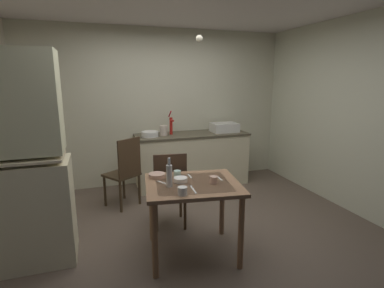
% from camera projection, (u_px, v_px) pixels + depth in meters
% --- Properties ---
extents(ground_plane, '(5.36, 5.36, 0.00)m').
position_uv_depth(ground_plane, '(194.00, 228.00, 3.60)').
color(ground_plane, brown).
extents(wall_back, '(4.46, 0.10, 2.59)m').
position_uv_depth(wall_back, '(159.00, 107.00, 5.07)').
color(wall_back, beige).
rests_on(wall_back, ground).
extents(wall_right, '(0.10, 3.76, 2.59)m').
position_uv_depth(wall_right, '(351.00, 115.00, 4.00)').
color(wall_right, beige).
rests_on(wall_right, ground).
extents(hutch_cabinet, '(0.84, 0.50, 2.04)m').
position_uv_depth(hutch_cabinet, '(21.00, 169.00, 2.76)').
color(hutch_cabinet, beige).
rests_on(hutch_cabinet, ground).
extents(counter_cabinet, '(1.88, 0.64, 0.88)m').
position_uv_depth(counter_cabinet, '(192.00, 159.00, 5.05)').
color(counter_cabinet, beige).
rests_on(counter_cabinet, ground).
extents(sink_basin, '(0.44, 0.34, 0.15)m').
position_uv_depth(sink_basin, '(224.00, 127.00, 5.12)').
color(sink_basin, silver).
rests_on(sink_basin, counter_cabinet).
extents(hand_pump, '(0.05, 0.27, 0.39)m').
position_uv_depth(hand_pump, '(171.00, 124.00, 4.86)').
color(hand_pump, '#B21E19').
rests_on(hand_pump, counter_cabinet).
extents(mixing_bowl_counter, '(0.27, 0.27, 0.08)m').
position_uv_depth(mixing_bowl_counter, '(150.00, 134.00, 4.68)').
color(mixing_bowl_counter, white).
rests_on(mixing_bowl_counter, counter_cabinet).
extents(stoneware_crock, '(0.12, 0.12, 0.16)m').
position_uv_depth(stoneware_crock, '(164.00, 130.00, 4.80)').
color(stoneware_crock, beige).
rests_on(stoneware_crock, counter_cabinet).
extents(dining_table, '(1.02, 0.90, 0.77)m').
position_uv_depth(dining_table, '(193.00, 194.00, 2.96)').
color(dining_table, '#91694A').
rests_on(dining_table, ground).
extents(chair_far_side, '(0.45, 0.45, 0.94)m').
position_uv_depth(chair_far_side, '(170.00, 188.00, 3.54)').
color(chair_far_side, '#483521').
rests_on(chair_far_side, ground).
extents(chair_by_counter, '(0.56, 0.56, 0.99)m').
position_uv_depth(chair_by_counter, '(125.00, 171.00, 4.12)').
color(chair_by_counter, '#42321F').
rests_on(chair_by_counter, ground).
extents(serving_bowl_wide, '(0.17, 0.17, 0.04)m').
position_uv_depth(serving_bowl_wide, '(157.00, 175.00, 3.10)').
color(serving_bowl_wide, tan).
rests_on(serving_bowl_wide, dining_table).
extents(soup_bowl_small, '(0.14, 0.14, 0.04)m').
position_uv_depth(soup_bowl_small, '(181.00, 180.00, 2.96)').
color(soup_bowl_small, white).
rests_on(soup_bowl_small, dining_table).
extents(mug_tall, '(0.09, 0.09, 0.08)m').
position_uv_depth(mug_tall, '(182.00, 191.00, 2.62)').
color(mug_tall, white).
rests_on(mug_tall, dining_table).
extents(teacup_cream, '(0.08, 0.08, 0.08)m').
position_uv_depth(teacup_cream, '(177.00, 174.00, 3.09)').
color(teacup_cream, '#ADD1C1').
rests_on(teacup_cream, dining_table).
extents(mug_dark, '(0.08, 0.08, 0.07)m').
position_uv_depth(mug_dark, '(214.00, 180.00, 2.92)').
color(mug_dark, tan).
rests_on(mug_dark, dining_table).
extents(glass_bottle, '(0.06, 0.06, 0.28)m').
position_uv_depth(glass_bottle, '(169.00, 175.00, 2.81)').
color(glass_bottle, '#B7BCC1').
rests_on(glass_bottle, dining_table).
extents(table_knife, '(0.03, 0.21, 0.00)m').
position_uv_depth(table_knife, '(193.00, 190.00, 2.75)').
color(table_knife, silver).
rests_on(table_knife, dining_table).
extents(teaspoon_near_bowl, '(0.02, 0.13, 0.00)m').
position_uv_depth(teaspoon_near_bowl, '(190.00, 176.00, 3.13)').
color(teaspoon_near_bowl, beige).
rests_on(teaspoon_near_bowl, dining_table).
extents(teaspoon_by_cup, '(0.08, 0.12, 0.00)m').
position_uv_depth(teaspoon_by_cup, '(162.00, 183.00, 2.94)').
color(teaspoon_by_cup, beige).
rests_on(teaspoon_by_cup, dining_table).
extents(serving_spoon, '(0.02, 0.15, 0.00)m').
position_uv_depth(serving_spoon, '(219.00, 178.00, 3.06)').
color(serving_spoon, beige).
rests_on(serving_spoon, dining_table).
extents(pendant_bulb, '(0.08, 0.08, 0.08)m').
position_uv_depth(pendant_bulb, '(199.00, 39.00, 3.47)').
color(pendant_bulb, '#F9EFCC').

